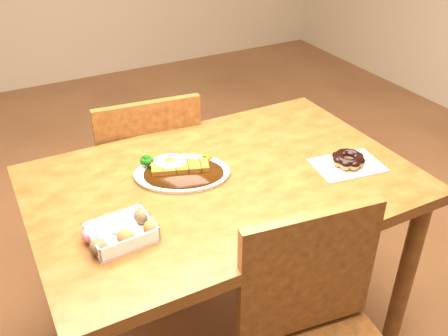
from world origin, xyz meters
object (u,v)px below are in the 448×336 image
pon_de_ring (348,160)px  katsu_curry_plate (180,171)px  donut_box (122,232)px  table (224,204)px  chair_far (147,176)px

pon_de_ring → katsu_curry_plate: bearing=158.0°
katsu_curry_plate → pon_de_ring: (0.51, -0.21, 0.01)m
donut_box → pon_de_ring: (0.78, 0.01, -0.00)m
katsu_curry_plate → donut_box: 0.34m
donut_box → pon_de_ring: donut_box is taller
table → pon_de_ring: 0.44m
table → donut_box: size_ratio=6.07×
table → chair_far: (-0.08, 0.54, -0.17)m
chair_far → donut_box: bearing=72.6°
chair_far → pon_de_ring: size_ratio=3.59×
chair_far → pon_de_ring: bearing=132.7°
chair_far → pon_de_ring: chair_far is taller
katsu_curry_plate → chair_far: bearing=86.4°
chair_far → table: bearing=105.2°
table → katsu_curry_plate: bearing=142.5°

